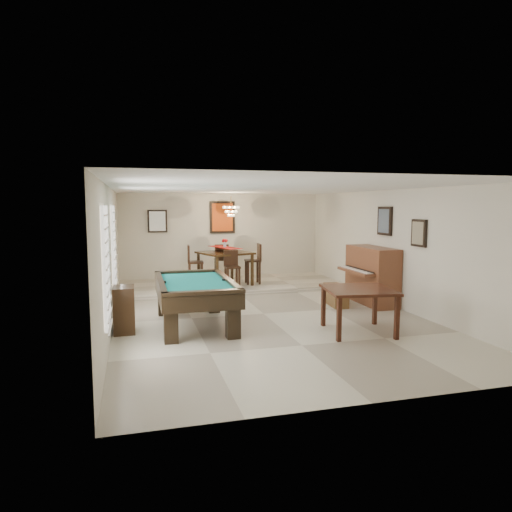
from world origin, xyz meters
name	(u,v)px	position (x,y,z in m)	size (l,w,h in m)	color
ground_plane	(263,314)	(0.00, 0.00, -0.01)	(6.00, 9.00, 0.02)	beige
wall_back	(222,237)	(0.00, 4.50, 1.30)	(6.00, 0.04, 2.60)	silver
wall_front	(376,292)	(0.00, -4.50, 1.30)	(6.00, 0.04, 2.60)	silver
wall_left	(111,256)	(-3.00, 0.00, 1.30)	(0.04, 9.00, 2.60)	silver
wall_right	(393,248)	(3.00, 0.00, 1.30)	(0.04, 9.00, 2.60)	silver
ceiling	(264,188)	(0.00, 0.00, 2.60)	(6.00, 9.00, 0.04)	white
dining_step	(231,285)	(0.00, 3.25, 0.06)	(6.00, 2.50, 0.12)	beige
window_left_front	(106,266)	(-2.97, -2.20, 1.40)	(0.06, 1.00, 1.70)	white
window_left_rear	(114,248)	(-2.97, 0.60, 1.40)	(0.06, 1.00, 1.70)	white
pool_table	(195,304)	(-1.50, -0.56, 0.42)	(1.35, 2.50, 0.83)	black
square_table	(358,310)	(1.24, -1.79, 0.40)	(1.15, 1.15, 0.79)	black
upright_piano	(366,276)	(2.54, 0.34, 0.65)	(0.88, 1.57, 1.31)	brown
piano_bench	(336,295)	(1.81, 0.36, 0.23)	(0.32, 0.83, 0.46)	brown
apothecary_chest	(124,309)	(-2.78, -0.69, 0.41)	(0.37, 0.55, 0.83)	black
dining_table	(225,266)	(-0.22, 3.01, 0.62)	(1.22, 1.22, 1.01)	black
flower_vase	(225,243)	(-0.22, 3.01, 1.25)	(0.15, 0.15, 0.25)	red
dining_chair_south	(232,270)	(-0.18, 2.23, 0.62)	(0.37, 0.37, 0.99)	black
dining_chair_north	(221,262)	(-0.17, 3.78, 0.64)	(0.39, 0.39, 1.04)	black
dining_chair_west	(196,265)	(-1.01, 3.04, 0.66)	(0.40, 0.40, 1.09)	black
dining_chair_east	(253,264)	(0.55, 2.96, 0.67)	(0.40, 0.40, 1.09)	black
chandelier	(231,207)	(0.00, 3.20, 2.20)	(0.44, 0.44, 0.60)	#FFE5B2
back_painting	(222,217)	(0.00, 4.46, 1.90)	(0.75, 0.06, 0.95)	#D84C14
back_mirror	(157,221)	(-1.90, 4.46, 1.80)	(0.55, 0.06, 0.65)	white
right_picture_upper	(385,221)	(2.96, 0.30, 1.90)	(0.06, 0.55, 0.65)	slate
right_picture_lower	(419,233)	(2.96, -1.00, 1.70)	(0.06, 0.45, 0.55)	gray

